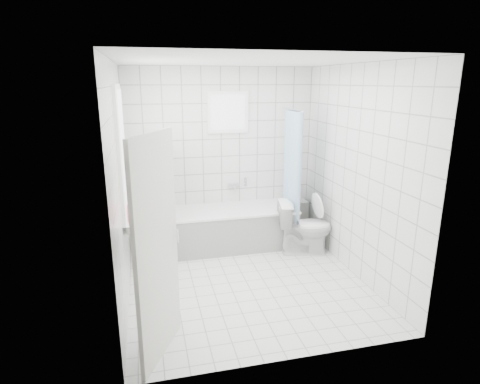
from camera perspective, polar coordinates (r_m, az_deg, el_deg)
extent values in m
plane|color=white|center=(5.09, 0.84, -12.53)|extent=(3.00, 3.00, 0.00)
plane|color=white|center=(4.50, 0.98, 18.18)|extent=(3.00, 3.00, 0.00)
cube|color=white|center=(6.05, -2.66, 5.10)|extent=(2.80, 0.02, 2.60)
cube|color=white|center=(3.25, 7.55, -4.21)|extent=(2.80, 0.02, 2.60)
cube|color=white|center=(4.49, -16.67, 0.79)|extent=(0.02, 3.00, 2.60)
cube|color=white|center=(5.14, 16.20, 2.65)|extent=(0.02, 3.00, 2.60)
cube|color=white|center=(4.72, -16.24, 5.25)|extent=(0.01, 0.90, 1.40)
cube|color=white|center=(5.95, -1.69, 11.24)|extent=(0.50, 0.01, 0.50)
cube|color=white|center=(4.89, -15.07, -3.26)|extent=(0.18, 1.02, 0.08)
cube|color=silver|center=(3.51, -11.72, -8.13)|extent=(0.39, 0.73, 2.00)
cube|color=white|center=(5.99, -1.11, -5.20)|extent=(1.84, 0.75, 0.55)
cube|color=white|center=(5.89, -1.13, -2.56)|extent=(1.86, 0.77, 0.03)
cube|color=white|center=(5.67, -10.92, -1.61)|extent=(0.15, 0.85, 1.50)
cube|color=white|center=(6.51, 7.66, -3.60)|extent=(0.40, 0.24, 0.55)
imported|color=white|center=(5.80, 9.18, -4.96)|extent=(0.82, 0.56, 0.77)
cylinder|color=silver|center=(5.84, 7.41, 11.54)|extent=(0.02, 0.80, 0.02)
cube|color=silver|center=(6.15, -0.91, 0.98)|extent=(0.18, 0.06, 0.06)
imported|color=#EF5D79|center=(4.51, -15.17, -2.46)|extent=(0.15, 0.15, 0.28)
imported|color=#2CADC7|center=(4.65, -15.10, -2.56)|extent=(0.12, 0.12, 0.18)
imported|color=silver|center=(4.98, -15.07, -0.80)|extent=(0.13, 0.13, 0.28)
imported|color=#B15896|center=(5.16, -15.00, -0.75)|extent=(0.11, 0.11, 0.19)
cylinder|color=#178F35|center=(6.30, 7.67, -0.54)|extent=(0.06, 0.06, 0.23)
cylinder|color=#F31C4E|center=(6.39, 7.41, -0.38)|extent=(0.06, 0.06, 0.22)
cylinder|color=#1C37E5|center=(6.44, 7.91, -0.21)|extent=(0.06, 0.06, 0.23)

